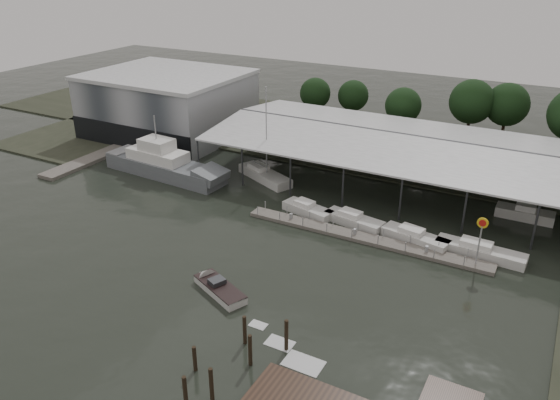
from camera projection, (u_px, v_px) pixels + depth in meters
The scene contains 17 objects.
ground at pixel (199, 247), 58.83m from camera, with size 200.00×200.00×0.00m, color black.
land_strip_far at pixel (347, 138), 92.26m from camera, with size 140.00×30.00×0.30m.
land_strip_west at pixel (119, 123), 100.08m from camera, with size 20.00×40.00×0.30m.
storage_warehouse at pixel (168, 103), 92.64m from camera, with size 24.50×20.50×10.50m.
covered_boat_shed at pixel (430, 143), 71.18m from camera, with size 58.24×24.00×6.96m.
trawler_dock at pixel (93, 158), 82.92m from camera, with size 3.00×18.00×0.50m.
floating_dock at pixel (363, 238), 60.19m from camera, with size 28.00×2.00×1.40m.
shell_fuel_sign at pixel (481, 233), 53.41m from camera, with size 1.10×0.18×5.55m.
grey_trawler at pixel (165, 165), 76.61m from camera, with size 19.74×5.70×8.84m.
white_sailboat at pixel (264, 175), 75.68m from camera, with size 9.63×6.29×13.31m.
speedboat_underway at pixel (217, 286), 51.18m from camera, with size 16.94×8.54×2.00m.
moored_cruiser_0 at pixel (308, 209), 65.82m from camera, with size 6.82×3.63×1.70m.
moored_cruiser_1 at pixel (354, 220), 63.26m from camera, with size 7.40×3.44×1.70m.
moored_cruiser_2 at pixel (415, 237), 59.50m from camera, with size 7.70×3.61×1.70m.
moored_cruiser_3 at pixel (480, 251), 56.80m from camera, with size 9.22×2.67×1.70m.
mooring_pilings at pixel (232, 360), 41.09m from camera, with size 5.30×8.86×3.51m.
horizon_tree_line at pixel (512, 112), 83.80m from camera, with size 72.23×11.93×11.50m.
Camera 1 is at (32.26, -40.83, 29.24)m, focal length 35.00 mm.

